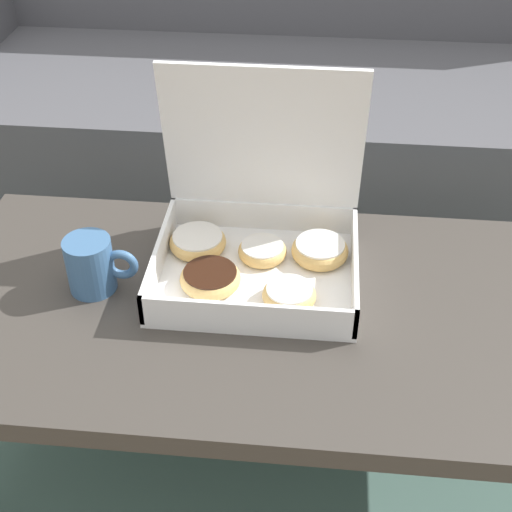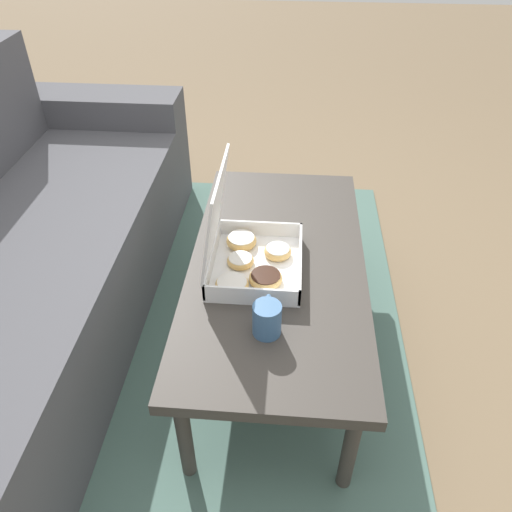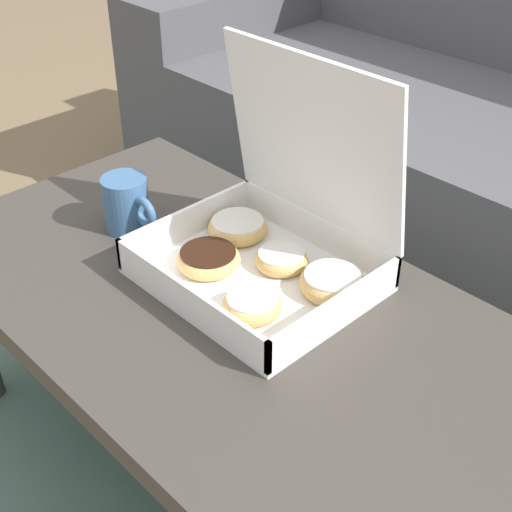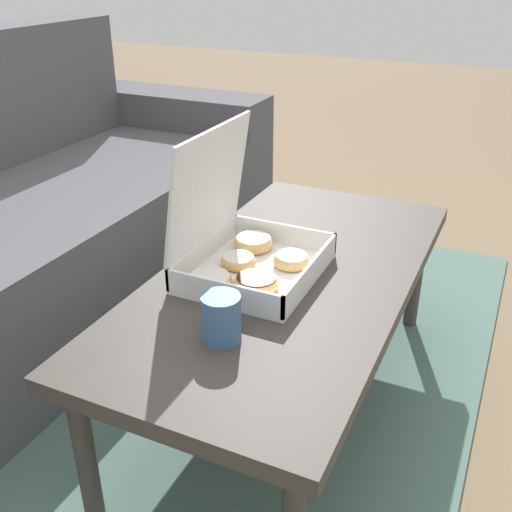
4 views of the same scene
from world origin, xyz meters
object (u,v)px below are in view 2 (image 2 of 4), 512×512
Objects in this scene: pastry_box at (246,254)px; coffee_mug at (267,318)px; couch at (5,270)px; coffee_table at (277,270)px.

pastry_box is 2.83× the size of coffee_mug.
coffee_mug is (-0.32, -0.97, 0.16)m from couch.
pastry_box is 0.29m from coffee_mug.
coffee_table is at bearing -66.07° from pastry_box.
coffee_mug is at bearing -162.80° from pastry_box.
pastry_box is at bearing 17.20° from coffee_mug.
coffee_table is 9.43× the size of coffee_mug.
coffee_table is 0.15m from pastry_box.
coffee_mug is (-0.32, 0.02, 0.09)m from coffee_table.
coffee_mug is at bearing -108.28° from couch.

